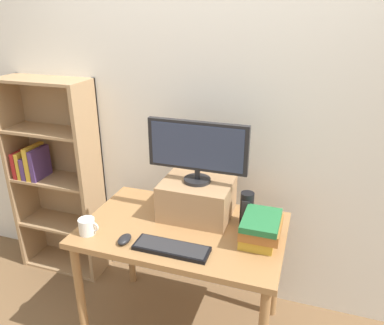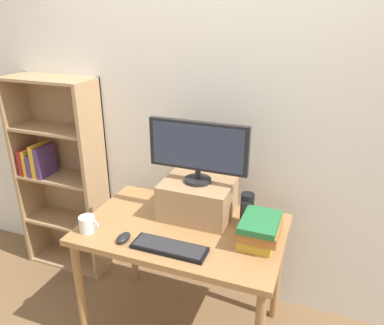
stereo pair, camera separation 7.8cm
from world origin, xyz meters
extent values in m
cube|color=silver|center=(0.00, 0.52, 1.30)|extent=(7.00, 0.08, 2.60)
cube|color=#9E7042|center=(0.00, 0.00, 0.76)|extent=(1.16, 0.73, 0.04)
cylinder|color=#9E7042|center=(-0.53, -0.32, 0.37)|extent=(0.05, 0.05, 0.74)
cylinder|color=#9E7042|center=(-0.53, 0.32, 0.37)|extent=(0.05, 0.05, 0.74)
cylinder|color=#9E7042|center=(0.53, 0.32, 0.37)|extent=(0.05, 0.05, 0.74)
cube|color=tan|center=(-1.46, 0.34, 0.76)|extent=(0.03, 0.28, 1.51)
cube|color=tan|center=(-0.82, 0.34, 0.76)|extent=(0.03, 0.28, 1.51)
cube|color=tan|center=(-1.14, 0.47, 0.76)|extent=(0.67, 0.01, 1.51)
cube|color=tan|center=(-1.14, 0.34, 0.01)|extent=(0.61, 0.27, 0.02)
cube|color=tan|center=(-1.14, 0.34, 0.39)|extent=(0.61, 0.27, 0.02)
cube|color=tan|center=(-1.14, 0.34, 0.77)|extent=(0.61, 0.27, 0.02)
cube|color=tan|center=(-1.14, 0.34, 1.14)|extent=(0.61, 0.27, 0.02)
cube|color=tan|center=(-1.14, 0.34, 1.50)|extent=(0.61, 0.27, 0.02)
cube|color=maroon|center=(-1.40, 0.31, 0.88)|extent=(0.03, 0.20, 0.20)
cube|color=gold|center=(-1.36, 0.31, 0.88)|extent=(0.03, 0.20, 0.20)
cube|color=#4C336B|center=(-1.32, 0.31, 0.86)|extent=(0.04, 0.20, 0.17)
cube|color=gold|center=(-1.27, 0.31, 0.90)|extent=(0.04, 0.20, 0.25)
cube|color=#4C336B|center=(-1.23, 0.31, 0.89)|extent=(0.03, 0.20, 0.24)
cube|color=#A87F56|center=(0.03, 0.16, 0.89)|extent=(0.41, 0.34, 0.22)
cylinder|color=black|center=(0.03, 0.16, 1.01)|extent=(0.16, 0.16, 0.02)
cylinder|color=black|center=(0.03, 0.16, 1.05)|extent=(0.03, 0.03, 0.06)
cube|color=black|center=(0.03, 0.16, 1.23)|extent=(0.59, 0.04, 0.29)
cube|color=#2D3851|center=(0.03, 0.14, 1.23)|extent=(0.54, 0.00, 0.26)
cube|color=black|center=(0.02, -0.23, 0.79)|extent=(0.40, 0.13, 0.02)
cube|color=#28282B|center=(0.02, -0.23, 0.80)|extent=(0.38, 0.12, 0.00)
ellipsoid|color=black|center=(-0.25, -0.24, 0.80)|extent=(0.06, 0.10, 0.04)
cube|color=gold|center=(0.44, -0.01, 0.81)|extent=(0.18, 0.22, 0.06)
cube|color=#AD662D|center=(0.45, 0.00, 0.87)|extent=(0.20, 0.26, 0.06)
cube|color=#236B38|center=(0.45, -0.01, 0.91)|extent=(0.19, 0.27, 0.03)
cylinder|color=white|center=(-0.49, -0.23, 0.82)|extent=(0.09, 0.09, 0.09)
torus|color=white|center=(-0.44, -0.23, 0.83)|extent=(0.06, 0.01, 0.06)
cylinder|color=black|center=(0.34, 0.16, 0.88)|extent=(0.08, 0.08, 0.20)
cube|color=#2D2D30|center=(0.34, 0.12, 0.89)|extent=(0.05, 0.00, 0.11)
camera|label=1|loc=(0.64, -1.75, 1.95)|focal=35.00mm
camera|label=2|loc=(0.71, -1.72, 1.95)|focal=35.00mm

